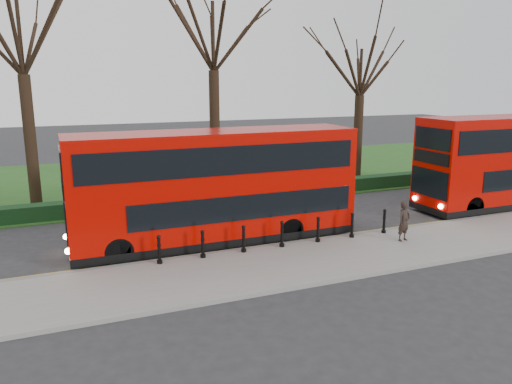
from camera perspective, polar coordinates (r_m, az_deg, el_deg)
name	(u,v)px	position (r m, az deg, el deg)	size (l,w,h in m)	color
ground	(244,243)	(20.61, -1.39, -5.89)	(120.00, 120.00, 0.00)	#28282B
pavement	(274,266)	(17.98, 2.06, -8.49)	(60.00, 4.00, 0.15)	gray
kerb	(253,249)	(19.70, -0.35, -6.55)	(60.00, 0.25, 0.16)	slate
grass_verge	(166,178)	(34.60, -10.30, 1.62)	(60.00, 18.00, 0.06)	#20501A
hedge	(198,198)	(26.72, -6.61, -0.72)	(60.00, 0.90, 0.80)	black
yellow_line_outer	(250,248)	(19.99, -0.67, -6.47)	(60.00, 0.10, 0.01)	yellow
yellow_line_inner	(248,247)	(20.17, -0.88, -6.30)	(60.00, 0.10, 0.01)	yellow
tree_left	(19,28)	(28.38, -25.45, 16.53)	(7.95, 7.95, 12.43)	black
tree_mid	(213,29)	(29.77, -4.94, 18.11)	(8.26, 8.26, 12.91)	black
tree_right	(361,67)	(34.02, 11.91, 13.79)	(6.49, 6.49, 10.13)	black
bollard_row	(282,234)	(19.63, 2.99, -4.87)	(9.81, 0.15, 1.00)	black
bus_lead	(216,188)	(20.18, -4.59, 0.49)	(11.55, 2.65, 4.60)	#AC0700
pedestrian	(404,221)	(21.13, 16.57, -3.23)	(0.59, 0.39, 1.63)	black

